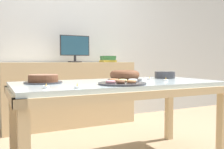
% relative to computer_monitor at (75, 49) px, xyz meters
% --- Properties ---
extents(wall_back, '(8.00, 0.10, 2.60)m').
position_rel_computer_monitor_xyz_m(wall_back, '(-0.07, 0.30, 0.22)').
color(wall_back, silver).
rests_on(wall_back, ground).
extents(dining_table, '(1.81, 0.86, 0.73)m').
position_rel_computer_monitor_xyz_m(dining_table, '(-0.07, -1.48, -0.44)').
color(dining_table, silver).
rests_on(dining_table, ground).
extents(sideboard, '(1.82, 0.44, 0.89)m').
position_rel_computer_monitor_xyz_m(sideboard, '(-0.07, 0.00, -0.63)').
color(sideboard, '#D1B284').
rests_on(sideboard, ground).
extents(computer_monitor, '(0.42, 0.20, 0.38)m').
position_rel_computer_monitor_xyz_m(computer_monitor, '(0.00, 0.00, 0.00)').
color(computer_monitor, '#262628').
rests_on(computer_monitor, sideboard).
extents(book_stack, '(0.23, 0.19, 0.10)m').
position_rel_computer_monitor_xyz_m(book_stack, '(0.52, 0.00, -0.14)').
color(book_stack, '#B29933').
rests_on(book_stack, sideboard).
extents(cake_chocolate_round, '(0.31, 0.31, 0.07)m').
position_rel_computer_monitor_xyz_m(cake_chocolate_round, '(-0.69, -1.33, -0.32)').
color(cake_chocolate_round, '#333338').
rests_on(cake_chocolate_round, dining_table).
extents(cake_golden_bundt, '(0.32, 0.32, 0.09)m').
position_rel_computer_monitor_xyz_m(cake_golden_bundt, '(0.04, -1.37, -0.31)').
color(cake_golden_bundt, '#333338').
rests_on(cake_golden_bundt, dining_table).
extents(pastry_platter, '(0.37, 0.37, 0.04)m').
position_rel_computer_monitor_xyz_m(pastry_platter, '(-0.16, -1.70, -0.34)').
color(pastry_platter, '#333338').
rests_on(pastry_platter, dining_table).
extents(plate_stack, '(0.21, 0.21, 0.07)m').
position_rel_computer_monitor_xyz_m(plate_stack, '(0.57, -1.29, -0.32)').
color(plate_stack, '#333338').
rests_on(plate_stack, dining_table).
extents(tealight_right_edge, '(0.04, 0.04, 0.04)m').
position_rel_computer_monitor_xyz_m(tealight_right_edge, '(0.33, -1.60, -0.34)').
color(tealight_right_edge, silver).
rests_on(tealight_right_edge, dining_table).
extents(tealight_centre, '(0.04, 0.04, 0.04)m').
position_rel_computer_monitor_xyz_m(tealight_centre, '(-0.57, -1.83, -0.34)').
color(tealight_centre, silver).
rests_on(tealight_centre, dining_table).
extents(tealight_near_cakes, '(0.04, 0.04, 0.04)m').
position_rel_computer_monitor_xyz_m(tealight_near_cakes, '(-0.75, -1.73, -0.34)').
color(tealight_near_cakes, silver).
rests_on(tealight_near_cakes, dining_table).
extents(tealight_near_front, '(0.04, 0.04, 0.04)m').
position_rel_computer_monitor_xyz_m(tealight_near_front, '(0.30, -1.40, -0.34)').
color(tealight_near_front, silver).
rests_on(tealight_near_front, dining_table).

